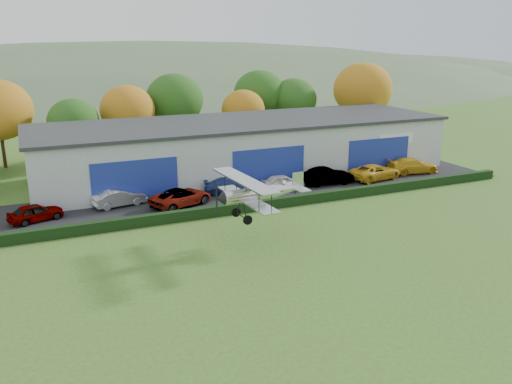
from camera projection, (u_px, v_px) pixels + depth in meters
name	position (u px, v px, depth m)	size (l,w,h in m)	color
ground	(365.00, 305.00, 26.68)	(300.00, 300.00, 0.00)	#3F5E1D
apron	(253.00, 192.00, 46.28)	(48.00, 9.00, 0.05)	black
hedge	(277.00, 203.00, 41.96)	(46.00, 0.60, 0.80)	black
hangar	(243.00, 147.00, 52.45)	(40.60, 12.60, 5.30)	#B2B7BC
tree_belt	(168.00, 105.00, 61.11)	(75.70, 13.22, 10.12)	#3D2614
distant_hills	(64.00, 133.00, 151.50)	(430.00, 196.00, 56.00)	#4C6642
car_0	(36.00, 212.00, 38.64)	(1.57, 3.89, 1.33)	gray
car_1	(119.00, 198.00, 42.15)	(1.47, 4.22, 1.39)	silver
car_2	(181.00, 197.00, 42.19)	(2.41, 5.22, 1.45)	gray
car_3	(232.00, 186.00, 45.55)	(1.92, 4.73, 1.37)	navy
car_4	(283.00, 182.00, 46.93)	(1.56, 3.89, 1.32)	silver
car_5	(328.00, 176.00, 48.43)	(1.67, 4.79, 1.58)	gray
car_6	(375.00, 172.00, 50.18)	(2.41, 5.23, 1.45)	gold
car_7	(412.00, 166.00, 52.57)	(2.12, 5.23, 1.52)	gold
biplane	(257.00, 192.00, 34.10)	(6.39, 7.32, 2.74)	silver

